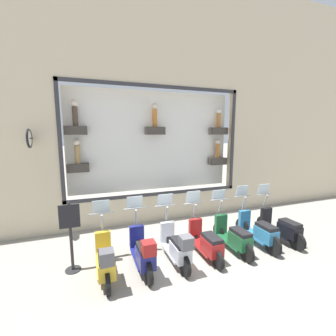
# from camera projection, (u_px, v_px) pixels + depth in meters

# --- Properties ---
(ground_plane) EXTENTS (120.00, 120.00, 0.00)m
(ground_plane) POSITION_uv_depth(u_px,v_px,m) (201.00, 272.00, 5.25)
(ground_plane) COLOR gray
(building_facade) EXTENTS (1.20, 36.00, 8.69)m
(building_facade) POSITION_uv_depth(u_px,v_px,m) (156.00, 98.00, 7.93)
(building_facade) COLOR beige
(building_facade) RESTS_ON ground_plane
(scooter_black_0) EXTENTS (1.80, 0.61, 1.59)m
(scooter_black_0) POSITION_uv_depth(u_px,v_px,m) (282.00, 227.00, 6.72)
(scooter_black_0) COLOR black
(scooter_black_0) RESTS_ON ground_plane
(scooter_teal_1) EXTENTS (1.81, 0.61, 1.61)m
(scooter_teal_1) POSITION_uv_depth(u_px,v_px,m) (259.00, 231.00, 6.43)
(scooter_teal_1) COLOR black
(scooter_teal_1) RESTS_ON ground_plane
(scooter_green_2) EXTENTS (1.80, 0.60, 1.55)m
(scooter_green_2) POSITION_uv_depth(u_px,v_px,m) (234.00, 236.00, 6.15)
(scooter_green_2) COLOR black
(scooter_green_2) RESTS_ON ground_plane
(scooter_red_3) EXTENTS (1.79, 0.60, 1.58)m
(scooter_red_3) POSITION_uv_depth(u_px,v_px,m) (206.00, 242.00, 5.86)
(scooter_red_3) COLOR black
(scooter_red_3) RESTS_ON ground_plane
(scooter_silver_4) EXTENTS (1.80, 0.60, 1.57)m
(scooter_silver_4) POSITION_uv_depth(u_px,v_px,m) (177.00, 246.00, 5.52)
(scooter_silver_4) COLOR black
(scooter_silver_4) RESTS_ON ground_plane
(scooter_navy_5) EXTENTS (1.81, 0.60, 1.59)m
(scooter_navy_5) POSITION_uv_depth(u_px,v_px,m) (143.00, 252.00, 5.24)
(scooter_navy_5) COLOR black
(scooter_navy_5) RESTS_ON ground_plane
(scooter_yellow_6) EXTENTS (1.79, 0.61, 1.57)m
(scooter_yellow_6) POSITION_uv_depth(u_px,v_px,m) (105.00, 260.00, 4.95)
(scooter_yellow_6) COLOR black
(scooter_yellow_6) RESTS_ON ground_plane
(shop_sign_post) EXTENTS (0.36, 0.45, 1.67)m
(shop_sign_post) POSITION_uv_depth(u_px,v_px,m) (71.00, 235.00, 5.19)
(shop_sign_post) COLOR #232326
(shop_sign_post) RESTS_ON ground_plane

